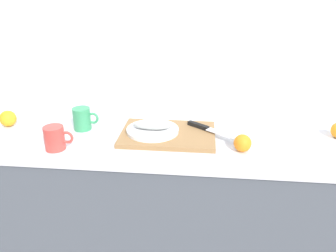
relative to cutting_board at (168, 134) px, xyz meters
name	(u,v)px	position (x,y,z in m)	size (l,w,h in m)	color
back_wall	(158,43)	(-0.09, 0.36, 0.34)	(3.20, 0.05, 2.50)	silver
kitchen_counter	(152,211)	(-0.09, 0.04, -0.46)	(2.00, 0.60, 0.90)	#4C5159
cutting_board	(168,134)	(0.00, 0.00, 0.00)	(0.42, 0.29, 0.02)	olive
white_plate	(153,130)	(-0.07, 0.00, 0.02)	(0.23, 0.23, 0.01)	white
fish_fillet	(153,125)	(-0.07, 0.00, 0.04)	(0.17, 0.07, 0.04)	#999E99
chef_knife	(208,129)	(0.18, 0.04, 0.02)	(0.25, 0.19, 0.02)	silver
coffee_mug_0	(83,119)	(-0.40, 0.04, 0.04)	(0.12, 0.08, 0.10)	#338C59
coffee_mug_1	(55,138)	(-0.45, -0.17, 0.04)	(0.12, 0.08, 0.10)	#CC3F38
orange_0	(243,143)	(0.32, -0.11, 0.03)	(0.07, 0.07, 0.07)	orange
orange_1	(8,119)	(-0.77, 0.03, 0.03)	(0.08, 0.08, 0.08)	orange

